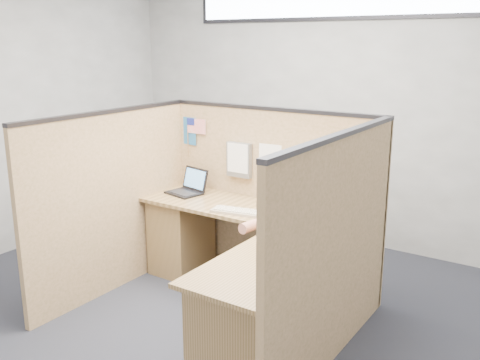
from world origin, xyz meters
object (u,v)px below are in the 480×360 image
Objects in this scene: l_desk at (243,267)px; keyboard at (238,211)px; laptop at (188,187)px; mouse at (268,218)px.

keyboard is (-0.19, 0.22, 0.35)m from l_desk.
laptop is (-0.91, 0.47, 0.39)m from l_desk.
keyboard reaches higher than l_desk.
l_desk is 0.42m from mouse.
l_desk is 5.73× the size of laptop.
keyboard is at bearing 130.96° from l_desk.
laptop reaches higher than keyboard.
keyboard is (0.72, -0.24, -0.04)m from laptop.
mouse is (0.30, -0.03, 0.01)m from keyboard.
mouse is at bearing -3.91° from laptop.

